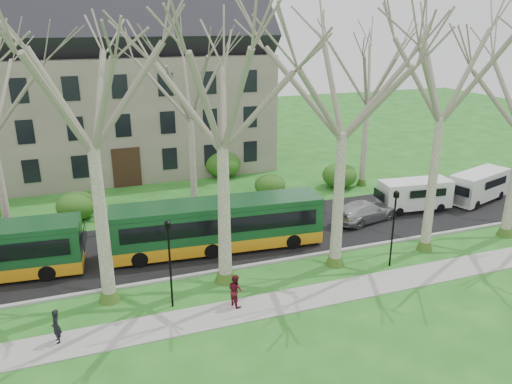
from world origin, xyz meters
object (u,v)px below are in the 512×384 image
(van_b, at_px, (479,187))
(pedestrian_a, at_px, (56,326))
(bus_follow, at_px, (218,225))
(sedan, at_px, (365,211))
(pedestrian_b, at_px, (235,290))
(van_a, at_px, (415,195))

(van_b, xyz_separation_m, pedestrian_a, (-29.05, -7.73, -0.38))
(bus_follow, height_order, van_b, bus_follow)
(bus_follow, xyz_separation_m, pedestrian_a, (-8.78, -6.41, -0.76))
(sedan, bearing_deg, pedestrian_a, 96.60)
(bus_follow, distance_m, pedestrian_b, 6.33)
(bus_follow, height_order, van_a, bus_follow)
(van_b, relative_size, pedestrian_a, 3.44)
(van_b, bearing_deg, sedan, 164.97)
(sedan, relative_size, van_a, 0.95)
(bus_follow, relative_size, van_b, 2.34)
(pedestrian_a, distance_m, pedestrian_b, 7.86)
(sedan, xyz_separation_m, pedestrian_b, (-11.28, -7.04, 0.11))
(pedestrian_b, bearing_deg, van_a, -83.18)
(bus_follow, xyz_separation_m, van_b, (20.27, 1.32, -0.38))
(van_b, height_order, pedestrian_b, van_b)
(pedestrian_a, bearing_deg, sedan, 96.94)
(sedan, relative_size, van_b, 0.92)
(bus_follow, height_order, pedestrian_a, bus_follow)
(sedan, xyz_separation_m, pedestrian_a, (-19.13, -7.23, 0.06))
(sedan, bearing_deg, van_a, -96.63)
(bus_follow, relative_size, pedestrian_b, 7.60)
(sedan, relative_size, pedestrian_a, 3.16)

